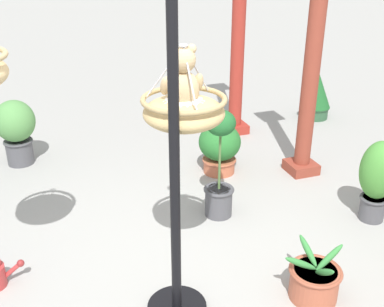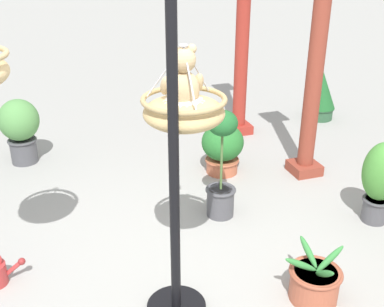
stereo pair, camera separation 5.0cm
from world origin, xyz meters
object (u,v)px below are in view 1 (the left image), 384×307
object	(u,v)px
teddy_bear	(183,82)
display_pole_central	(175,217)
potted_plant_small_succulent	(220,147)
potted_plant_trailing_ivy	(378,177)
potted_plant_fern_front	(314,280)
potted_plant_bushy_green	(316,95)
potted_plant_conical_shrub	(219,168)
hanging_basket_with_teddy	(184,110)
potted_plant_flowering_red	(16,128)
greenhouse_pillar_left	(238,29)
greenhouse_pillar_right	(312,67)

from	to	relation	value
teddy_bear	display_pole_central	bearing A→B (deg)	-118.89
potted_plant_small_succulent	potted_plant_trailing_ivy	size ratio (longest dim) A/B	0.72
potted_plant_fern_front	potted_plant_trailing_ivy	distance (m)	1.40
potted_plant_bushy_green	potted_plant_conical_shrub	xyz separation A→B (m)	(-2.40, -2.03, 0.16)
hanging_basket_with_teddy	potted_plant_flowering_red	world-z (taller)	hanging_basket_with_teddy
display_pole_central	potted_plant_bushy_green	bearing A→B (deg)	44.60
potted_plant_flowering_red	potted_plant_trailing_ivy	bearing A→B (deg)	-37.52
potted_plant_fern_front	potted_plant_flowering_red	bearing A→B (deg)	122.55
display_pole_central	potted_plant_bushy_green	distance (m)	4.50
hanging_basket_with_teddy	potted_plant_bushy_green	xyz separation A→B (m)	(3.04, 2.90, -1.12)
potted_plant_fern_front	potted_plant_conical_shrub	xyz separation A→B (m)	(-0.23, 1.33, 0.35)
greenhouse_pillar_left	potted_plant_flowering_red	distance (m)	3.01
display_pole_central	hanging_basket_with_teddy	distance (m)	0.72
hanging_basket_with_teddy	greenhouse_pillar_left	xyz separation A→B (m)	(1.68, 2.79, -0.04)
potted_plant_trailing_ivy	teddy_bear	bearing A→B (deg)	-172.37
teddy_bear	potted_plant_flowering_red	size ratio (longest dim) A/B	0.55
display_pole_central	greenhouse_pillar_left	world-z (taller)	greenhouse_pillar_left
potted_plant_small_succulent	potted_plant_bushy_green	bearing A→B (deg)	29.98
potted_plant_conical_shrub	greenhouse_pillar_right	bearing A→B (deg)	22.99
hanging_basket_with_teddy	teddy_bear	size ratio (longest dim) A/B	1.34
potted_plant_fern_front	potted_plant_trailing_ivy	world-z (taller)	potted_plant_trailing_ivy
hanging_basket_with_teddy	potted_plant_small_succulent	xyz separation A→B (m)	(1.00, 1.72, -1.15)
teddy_bear	potted_plant_fern_front	world-z (taller)	teddy_bear
potted_plant_fern_front	teddy_bear	bearing A→B (deg)	150.89
potted_plant_fern_front	potted_plant_small_succulent	bearing A→B (deg)	86.67
potted_plant_small_succulent	potted_plant_trailing_ivy	distance (m)	1.76
greenhouse_pillar_left	potted_plant_flowering_red	world-z (taller)	greenhouse_pillar_left
hanging_basket_with_teddy	potted_plant_conical_shrub	distance (m)	1.44
teddy_bear	greenhouse_pillar_left	world-z (taller)	greenhouse_pillar_left
greenhouse_pillar_right	potted_plant_conical_shrub	bearing A→B (deg)	-157.01
teddy_bear	potted_plant_fern_front	bearing A→B (deg)	-29.11
potted_plant_flowering_red	potted_plant_conical_shrub	xyz separation A→B (m)	(1.81, -1.87, 0.06)
potted_plant_flowering_red	potted_plant_bushy_green	size ratio (longest dim) A/B	1.12
hanging_basket_with_teddy	greenhouse_pillar_right	xyz separation A→B (m)	(1.91, 1.40, -0.23)
greenhouse_pillar_left	greenhouse_pillar_right	xyz separation A→B (m)	(0.23, -1.38, -0.18)
display_pole_central	potted_plant_conical_shrub	world-z (taller)	display_pole_central
greenhouse_pillar_left	potted_plant_small_succulent	world-z (taller)	greenhouse_pillar_left
potted_plant_small_succulent	potted_plant_trailing_ivy	xyz separation A→B (m)	(1.01, -1.43, 0.14)
teddy_bear	potted_plant_conical_shrub	world-z (taller)	teddy_bear
greenhouse_pillar_left	potted_plant_fern_front	size ratio (longest dim) A/B	5.67
teddy_bear	potted_plant_bushy_green	distance (m)	4.38
potted_plant_bushy_green	greenhouse_pillar_right	bearing A→B (deg)	-127.19
hanging_basket_with_teddy	potted_plant_trailing_ivy	world-z (taller)	hanging_basket_with_teddy
potted_plant_trailing_ivy	potted_plant_small_succulent	bearing A→B (deg)	125.33
display_pole_central	hanging_basket_with_teddy	size ratio (longest dim) A/B	4.41
potted_plant_small_succulent	potted_plant_fern_front	bearing A→B (deg)	-93.33
display_pole_central	potted_plant_flowering_red	xyz separation A→B (m)	(-1.02, 2.99, -0.35)
potted_plant_small_succulent	potted_plant_conical_shrub	size ratio (longest dim) A/B	0.54
potted_plant_fern_front	potted_plant_flowering_red	world-z (taller)	potted_plant_flowering_red
potted_plant_conical_shrub	potted_plant_fern_front	bearing A→B (deg)	-80.04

